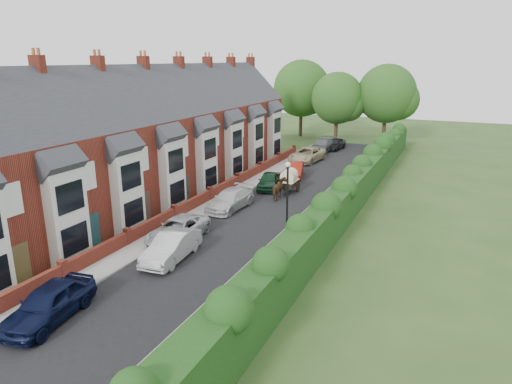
{
  "coord_description": "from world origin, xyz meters",
  "views": [
    {
      "loc": [
        12.24,
        -20.22,
        10.87
      ],
      "look_at": [
        0.11,
        6.83,
        2.2
      ],
      "focal_mm": 32.0,
      "sensor_mm": 36.0,
      "label": 1
    }
  ],
  "objects_px": {
    "car_silver_a": "(171,247)",
    "horse": "(280,189)",
    "car_silver_b": "(178,230)",
    "car_grey": "(322,145)",
    "car_red": "(295,170)",
    "horse_cart": "(289,179)",
    "lamppost": "(287,193)",
    "car_beige": "(307,155)",
    "car_white": "(230,200)",
    "car_black": "(335,144)",
    "car_green": "(269,181)",
    "car_navy": "(49,303)"
  },
  "relations": [
    {
      "from": "horse_cart",
      "to": "car_black",
      "type": "bearing_deg",
      "value": 93.9
    },
    {
      "from": "car_black",
      "to": "horse_cart",
      "type": "xyz_separation_m",
      "value": [
        1.38,
        -20.28,
        0.46
      ]
    },
    {
      "from": "lamppost",
      "to": "horse",
      "type": "height_order",
      "value": "lamppost"
    },
    {
      "from": "car_navy",
      "to": "horse_cart",
      "type": "distance_m",
      "value": 22.83
    },
    {
      "from": "car_white",
      "to": "horse_cart",
      "type": "distance_m",
      "value": 6.48
    },
    {
      "from": "car_silver_a",
      "to": "horse",
      "type": "xyz_separation_m",
      "value": [
        1.37,
        13.14,
        0.09
      ]
    },
    {
      "from": "car_grey",
      "to": "car_silver_a",
      "type": "bearing_deg",
      "value": -85.49
    },
    {
      "from": "car_navy",
      "to": "car_white",
      "type": "relative_size",
      "value": 0.94
    },
    {
      "from": "car_red",
      "to": "car_silver_a",
      "type": "bearing_deg",
      "value": -104.18
    },
    {
      "from": "car_silver_a",
      "to": "horse",
      "type": "bearing_deg",
      "value": 79.05
    },
    {
      "from": "car_silver_b",
      "to": "car_white",
      "type": "bearing_deg",
      "value": 87.66
    },
    {
      "from": "lamppost",
      "to": "car_green",
      "type": "height_order",
      "value": "lamppost"
    },
    {
      "from": "car_white",
      "to": "car_black",
      "type": "height_order",
      "value": "car_white"
    },
    {
      "from": "horse",
      "to": "horse_cart",
      "type": "distance_m",
      "value": 2.2
    },
    {
      "from": "car_silver_b",
      "to": "horse_cart",
      "type": "height_order",
      "value": "horse_cart"
    },
    {
      "from": "car_red",
      "to": "horse_cart",
      "type": "bearing_deg",
      "value": -89.55
    },
    {
      "from": "horse",
      "to": "car_white",
      "type": "bearing_deg",
      "value": 50.03
    },
    {
      "from": "lamppost",
      "to": "car_beige",
      "type": "xyz_separation_m",
      "value": [
        -6.11,
        22.79,
        -2.52
      ]
    },
    {
      "from": "car_red",
      "to": "car_green",
      "type": "bearing_deg",
      "value": -112.75
    },
    {
      "from": "car_red",
      "to": "horse_cart",
      "type": "height_order",
      "value": "horse_cart"
    },
    {
      "from": "car_grey",
      "to": "car_silver_b",
      "type": "bearing_deg",
      "value": -87.65
    },
    {
      "from": "car_silver_a",
      "to": "car_white",
      "type": "bearing_deg",
      "value": 92.05
    },
    {
      "from": "car_green",
      "to": "car_beige",
      "type": "height_order",
      "value": "car_beige"
    },
    {
      "from": "car_navy",
      "to": "horse",
      "type": "xyz_separation_m",
      "value": [
        2.62,
        20.51,
        0.05
      ]
    },
    {
      "from": "car_navy",
      "to": "horse_cart",
      "type": "bearing_deg",
      "value": 75.39
    },
    {
      "from": "car_navy",
      "to": "car_green",
      "type": "distance_m",
      "value": 23.11
    },
    {
      "from": "car_silver_b",
      "to": "car_grey",
      "type": "distance_m",
      "value": 31.08
    },
    {
      "from": "car_white",
      "to": "car_navy",
      "type": "bearing_deg",
      "value": -87.37
    },
    {
      "from": "horse",
      "to": "horse_cart",
      "type": "bearing_deg",
      "value": -96.12
    },
    {
      "from": "car_silver_b",
      "to": "car_white",
      "type": "height_order",
      "value": "car_white"
    },
    {
      "from": "horse",
      "to": "car_silver_b",
      "type": "bearing_deg",
      "value": 70.01
    },
    {
      "from": "car_silver_b",
      "to": "car_white",
      "type": "xyz_separation_m",
      "value": [
        0.09,
        6.85,
        0.04
      ]
    },
    {
      "from": "car_black",
      "to": "horse",
      "type": "xyz_separation_m",
      "value": [
        1.38,
        -22.46,
        0.13
      ]
    },
    {
      "from": "car_white",
      "to": "lamppost",
      "type": "bearing_deg",
      "value": -34.14
    },
    {
      "from": "car_silver_a",
      "to": "car_white",
      "type": "xyz_separation_m",
      "value": [
        -1.16,
        9.37,
        -0.03
      ]
    },
    {
      "from": "car_navy",
      "to": "car_silver_a",
      "type": "bearing_deg",
      "value": 72.37
    },
    {
      "from": "lamppost",
      "to": "car_red",
      "type": "xyz_separation_m",
      "value": [
        -5.06,
        15.73,
        -2.58
      ]
    },
    {
      "from": "car_silver_b",
      "to": "horse",
      "type": "height_order",
      "value": "horse"
    },
    {
      "from": "lamppost",
      "to": "car_navy",
      "type": "distance_m",
      "value": 13.8
    },
    {
      "from": "car_red",
      "to": "car_black",
      "type": "height_order",
      "value": "car_black"
    },
    {
      "from": "horse",
      "to": "horse_cart",
      "type": "xyz_separation_m",
      "value": [
        0.0,
        2.18,
        0.33
      ]
    },
    {
      "from": "horse",
      "to": "car_beige",
      "type": "bearing_deg",
      "value": -86.8
    },
    {
      "from": "car_silver_b",
      "to": "car_beige",
      "type": "distance_m",
      "value": 24.87
    },
    {
      "from": "car_beige",
      "to": "car_grey",
      "type": "height_order",
      "value": "car_beige"
    },
    {
      "from": "car_silver_a",
      "to": "car_silver_b",
      "type": "distance_m",
      "value": 2.81
    },
    {
      "from": "car_white",
      "to": "car_black",
      "type": "relative_size",
      "value": 1.18
    },
    {
      "from": "car_red",
      "to": "car_grey",
      "type": "height_order",
      "value": "car_grey"
    },
    {
      "from": "car_white",
      "to": "horse_cart",
      "type": "relative_size",
      "value": 1.75
    },
    {
      "from": "lamppost",
      "to": "horse_cart",
      "type": "distance_m",
      "value": 11.56
    },
    {
      "from": "lamppost",
      "to": "car_silver_a",
      "type": "xyz_separation_m",
      "value": [
        -5.15,
        -4.6,
        -2.54
      ]
    }
  ]
}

